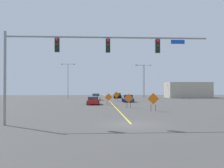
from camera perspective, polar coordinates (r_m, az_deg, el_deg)
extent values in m
plane|color=#4C4947|center=(20.24, 4.29, -8.89)|extent=(151.62, 151.62, 0.00)
cube|color=yellow|center=(62.10, -0.95, -3.39)|extent=(0.16, 84.24, 0.01)
cylinder|color=gray|center=(21.05, -22.71, 1.23)|extent=(0.20, 0.20, 7.15)
cylinder|color=gray|center=(20.25, -0.91, 10.32)|extent=(15.64, 0.14, 0.14)
cube|color=black|center=(20.35, -12.10, 8.44)|extent=(0.34, 0.32, 1.05)
sphere|color=red|center=(20.24, -12.18, 9.49)|extent=(0.22, 0.22, 0.22)
sphere|color=#3C3106|center=(20.18, -12.18, 8.52)|extent=(0.22, 0.22, 0.22)
sphere|color=black|center=(20.13, -12.18, 7.53)|extent=(0.22, 0.22, 0.22)
cube|color=black|center=(20.14, -0.91, 8.52)|extent=(0.34, 0.32, 1.05)
sphere|color=red|center=(20.03, -0.89, 9.58)|extent=(0.22, 0.22, 0.22)
sphere|color=#3C3106|center=(19.97, -0.89, 8.60)|extent=(0.22, 0.22, 0.22)
sphere|color=black|center=(19.92, -0.89, 7.60)|extent=(0.22, 0.22, 0.22)
cube|color=black|center=(20.68, 10.09, 8.28)|extent=(0.34, 0.32, 1.05)
sphere|color=red|center=(20.58, 10.20, 9.32)|extent=(0.22, 0.22, 0.22)
sphere|color=#3C3106|center=(20.52, 10.20, 8.36)|extent=(0.22, 0.22, 0.22)
sphere|color=black|center=(20.47, 10.20, 7.39)|extent=(0.22, 0.22, 0.22)
cube|color=#1447B7|center=(21.17, 14.41, 9.06)|extent=(1.10, 0.03, 0.32)
cylinder|color=gray|center=(73.27, 6.96, 0.65)|extent=(0.16, 0.16, 9.29)
cylinder|color=gray|center=(73.34, 6.16, 4.17)|extent=(2.05, 0.08, 0.08)
cube|color=#262628|center=(73.18, 5.37, 4.18)|extent=(0.44, 0.24, 0.14)
cylinder|color=gray|center=(73.71, 7.74, 4.15)|extent=(2.05, 0.08, 0.08)
cube|color=#262628|center=(73.91, 8.52, 4.13)|extent=(0.44, 0.24, 0.14)
cylinder|color=gray|center=(70.47, 7.20, 0.63)|extent=(0.16, 0.16, 9.10)
cylinder|color=gray|center=(70.52, 6.35, 4.21)|extent=(2.10, 0.08, 0.08)
cube|color=#262628|center=(70.35, 5.51, 4.22)|extent=(0.44, 0.24, 0.14)
cylinder|color=gray|center=(67.17, -9.75, 0.67)|extent=(0.16, 0.16, 9.02)
cylinder|color=gray|center=(67.51, -10.39, 4.37)|extent=(1.53, 0.08, 0.08)
cube|color=#262628|center=(67.61, -11.03, 4.36)|extent=(0.44, 0.24, 0.14)
cylinder|color=gray|center=(67.34, -9.10, 4.38)|extent=(1.53, 0.08, 0.08)
cube|color=#262628|center=(67.27, -8.45, 4.38)|extent=(0.44, 0.24, 0.14)
cube|color=orange|center=(35.90, 3.72, -3.19)|extent=(1.23, 0.27, 1.24)
cylinder|color=black|center=(35.97, 3.34, -4.76)|extent=(0.05, 0.05, 0.69)
cylinder|color=black|center=(35.94, 4.11, -4.76)|extent=(0.05, 0.05, 0.69)
cube|color=orange|center=(53.03, 0.97, -2.43)|extent=(1.35, 0.11, 1.35)
cylinder|color=black|center=(53.03, 0.69, -3.51)|extent=(0.05, 0.05, 0.62)
cylinder|color=black|center=(53.10, 1.25, -3.51)|extent=(0.05, 0.05, 0.62)
cube|color=orange|center=(31.26, 9.15, -3.23)|extent=(1.38, 0.29, 1.40)
cylinder|color=black|center=(31.32, 8.66, -5.27)|extent=(0.05, 0.05, 0.78)
cylinder|color=black|center=(31.34, 9.66, -5.26)|extent=(0.05, 0.05, 0.78)
cube|color=orange|center=(40.87, -0.78, -2.94)|extent=(1.23, 0.17, 1.23)
cylinder|color=black|center=(40.88, -1.11, -4.30)|extent=(0.05, 0.05, 0.67)
cylinder|color=black|center=(40.96, -0.45, -4.29)|extent=(0.05, 0.05, 0.67)
cube|color=#1E389E|center=(50.64, 3.53, -3.43)|extent=(1.95, 4.52, 0.66)
cube|color=#333D47|center=(50.39, 3.56, -2.72)|extent=(1.72, 2.18, 0.61)
cylinder|color=black|center=(52.32, 4.37, -3.53)|extent=(0.23, 0.64, 0.64)
cylinder|color=black|center=(52.13, 2.32, -3.55)|extent=(0.23, 0.64, 0.64)
cylinder|color=black|center=(49.20, 4.82, -3.71)|extent=(0.23, 0.64, 0.64)
cylinder|color=black|center=(49.00, 2.63, -3.73)|extent=(0.23, 0.64, 0.64)
cube|color=white|center=(57.92, -3.61, -3.08)|extent=(1.74, 3.90, 0.70)
cube|color=#333D47|center=(58.09, -3.61, -2.42)|extent=(1.56, 2.33, 0.62)
cylinder|color=black|center=(56.57, -4.47, -3.32)|extent=(0.23, 0.64, 0.64)
cylinder|color=black|center=(56.58, -2.74, -3.33)|extent=(0.23, 0.64, 0.64)
cylinder|color=black|center=(59.29, -4.44, -3.21)|extent=(0.23, 0.64, 0.64)
cylinder|color=black|center=(59.29, -2.79, -3.21)|extent=(0.23, 0.64, 0.64)
cube|color=red|center=(43.08, -4.24, -3.90)|extent=(1.89, 4.37, 0.67)
cube|color=#333D47|center=(43.27, -4.23, -3.11)|extent=(1.69, 2.36, 0.49)
cylinder|color=black|center=(41.59, -5.53, -4.25)|extent=(0.23, 0.64, 0.64)
cylinder|color=black|center=(41.58, -2.97, -4.26)|extent=(0.23, 0.64, 0.64)
cylinder|color=black|center=(44.63, -5.42, -4.01)|extent=(0.23, 0.64, 0.64)
cylinder|color=black|center=(44.62, -3.03, -4.02)|extent=(0.23, 0.64, 0.64)
cube|color=black|center=(67.99, 1.21, -2.73)|extent=(1.81, 4.13, 0.72)
cube|color=#333D47|center=(67.77, 1.22, -2.21)|extent=(1.60, 2.46, 0.51)
cylinder|color=black|center=(69.48, 1.85, -2.85)|extent=(0.24, 0.65, 0.64)
cylinder|color=black|center=(69.38, 0.43, -2.85)|extent=(0.24, 0.65, 0.64)
cylinder|color=black|center=(66.63, 2.02, -2.94)|extent=(0.24, 0.65, 0.64)
cylinder|color=black|center=(66.53, 0.54, -2.94)|extent=(0.24, 0.65, 0.64)
cube|color=#B2A893|center=(73.86, 16.50, -1.28)|extent=(11.75, 6.24, 4.28)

